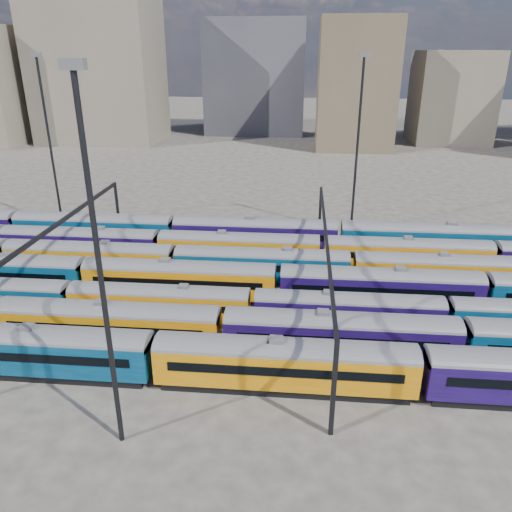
# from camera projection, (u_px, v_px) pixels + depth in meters

# --- Properties ---
(ground) EXTENTS (500.00, 500.00, 0.00)m
(ground) POSITION_uv_depth(u_px,v_px,m) (233.00, 301.00, 55.74)
(ground) COLOR #3E3834
(ground) RESTS_ON ground
(rake_0) EXTENTS (129.68, 3.16, 5.33)m
(rake_0) POSITION_uv_depth(u_px,v_px,m) (422.00, 367.00, 39.39)
(rake_0) COLOR black
(rake_0) RESTS_ON ground
(rake_1) EXTENTS (127.43, 3.11, 5.24)m
(rake_1) POSITION_uv_depth(u_px,v_px,m) (222.00, 325.00, 45.45)
(rake_1) COLOR black
(rake_1) RESTS_ON ground
(rake_2) EXTENTS (113.48, 2.77, 4.65)m
(rake_2) POSITION_uv_depth(u_px,v_px,m) (70.00, 295.00, 51.61)
(rake_2) COLOR black
(rake_2) RESTS_ON ground
(rake_3) EXTENTS (130.24, 3.18, 5.35)m
(rake_3) POSITION_uv_depth(u_px,v_px,m) (278.00, 280.00, 54.22)
(rake_3) COLOR black
(rake_3) RESTS_ON ground
(rake_4) EXTENTS (126.08, 3.07, 5.18)m
(rake_4) POSITION_uv_depth(u_px,v_px,m) (174.00, 258.00, 59.96)
(rake_4) COLOR black
(rake_4) RESTS_ON ground
(rake_5) EXTENTS (104.83, 3.07, 5.17)m
(rake_5) POSITION_uv_depth(u_px,v_px,m) (239.00, 245.00, 63.93)
(rake_5) COLOR black
(rake_5) RESTS_ON ground
(rake_6) EXTENTS (136.40, 3.32, 5.61)m
(rake_6) POSITION_uv_depth(u_px,v_px,m) (173.00, 228.00, 69.28)
(rake_6) COLOR black
(rake_6) RESTS_ON ground
(gantry_1) EXTENTS (0.35, 40.35, 8.03)m
(gantry_1) POSITION_uv_depth(u_px,v_px,m) (51.00, 238.00, 54.86)
(gantry_1) COLOR black
(gantry_1) RESTS_ON ground
(gantry_2) EXTENTS (0.35, 40.35, 8.03)m
(gantry_2) POSITION_uv_depth(u_px,v_px,m) (326.00, 247.00, 52.27)
(gantry_2) COLOR black
(gantry_2) RESTS_ON ground
(mast_1) EXTENTS (1.40, 0.50, 25.60)m
(mast_1) POSITION_uv_depth(u_px,v_px,m) (49.00, 138.00, 73.18)
(mast_1) COLOR black
(mast_1) RESTS_ON ground
(mast_2) EXTENTS (1.40, 0.50, 25.60)m
(mast_2) POSITION_uv_depth(u_px,v_px,m) (99.00, 262.00, 30.58)
(mast_2) COLOR black
(mast_2) RESTS_ON ground
(mast_3) EXTENTS (1.40, 0.50, 25.60)m
(mast_3) POSITION_uv_depth(u_px,v_px,m) (358.00, 140.00, 71.13)
(mast_3) COLOR black
(mast_3) RESTS_ON ground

